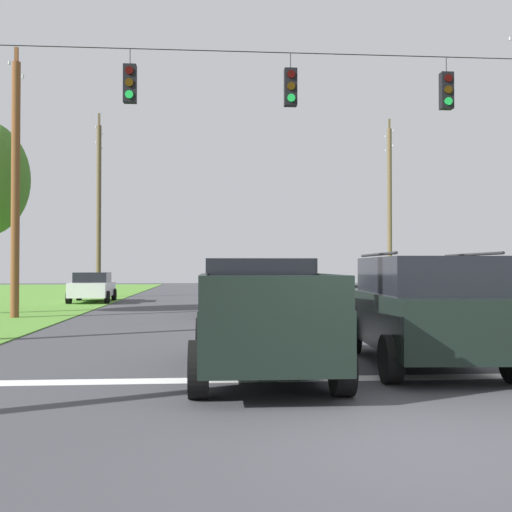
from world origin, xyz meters
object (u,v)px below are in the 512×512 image
suv_black (423,308)px  utility_pole_far_right (390,207)px  pickup_truck (260,316)px  utility_pole_far_left (99,206)px  distant_car_far_parked (232,294)px  distant_car_oncoming (394,290)px  overhead_signal_span (299,172)px  distant_car_crossing_white (93,287)px  utility_pole_mid_left (15,186)px

suv_black → utility_pole_far_right: (7.06, 25.28, 4.37)m
pickup_truck → utility_pole_far_left: bearing=106.1°
suv_black → distant_car_far_parked: 12.36m
distant_car_oncoming → utility_pole_far_right: (2.82, 9.87, 4.64)m
overhead_signal_span → distant_car_crossing_white: overhead_signal_span is taller
distant_car_far_parked → utility_pole_mid_left: utility_pole_mid_left is taller
suv_black → utility_pole_far_right: 26.61m
pickup_truck → distant_car_crossing_white: (-6.81, 20.64, -0.18)m
suv_black → utility_pole_far_left: (-10.48, 25.45, 4.36)m
utility_pole_far_right → utility_pole_far_left: bearing=179.5°
suv_black → distant_car_far_parked: size_ratio=1.12×
distant_car_far_parked → utility_pole_far_right: utility_pole_far_right is taller
distant_car_crossing_white → utility_pole_far_left: size_ratio=0.40×
distant_car_far_parked → utility_pole_far_left: (-7.42, 13.47, 4.63)m
pickup_truck → distant_car_far_parked: pickup_truck is taller
pickup_truck → suv_black: 3.03m
pickup_truck → utility_pole_far_right: utility_pole_far_right is taller
overhead_signal_span → distant_car_oncoming: size_ratio=3.65×
pickup_truck → distant_car_oncoming: size_ratio=1.24×
overhead_signal_span → suv_black: bearing=-70.1°
overhead_signal_span → suv_black: 5.67m
distant_car_crossing_white → suv_black: bearing=-64.1°
distant_car_crossing_white → distant_car_far_parked: bearing=-50.7°
distant_car_crossing_white → distant_car_oncoming: size_ratio=1.00×
pickup_truck → distant_car_oncoming: (7.24, 15.84, -0.18)m
pickup_truck → suv_black: size_ratio=1.10×
distant_car_far_parked → distant_car_oncoming: bearing=25.2°
overhead_signal_span → distant_car_oncoming: 12.90m
utility_pole_far_left → distant_car_crossing_white: bearing=-82.7°
pickup_truck → distant_car_far_parked: bearing=90.3°
utility_pole_mid_left → utility_pole_far_left: bearing=89.1°
suv_black → distant_car_oncoming: (4.24, 15.41, -0.27)m
utility_pole_far_left → utility_pole_far_right: bearing=-0.5°
distant_car_crossing_white → distant_car_oncoming: same height
overhead_signal_span → distant_car_oncoming: bearing=62.0°
utility_pole_mid_left → suv_black: bearing=-45.7°
pickup_truck → distant_car_oncoming: 17.42m
overhead_signal_span → utility_pole_far_right: size_ratio=1.47×
pickup_truck → utility_pole_far_left: utility_pole_far_left is taller
overhead_signal_span → utility_pole_far_right: (8.66, 20.85, 1.21)m
suv_black → utility_pole_mid_left: utility_pole_mid_left is taller
overhead_signal_span → utility_pole_far_left: (-8.88, 21.02, 1.20)m
distant_car_crossing_white → utility_pole_far_left: bearing=97.3°
pickup_truck → utility_pole_far_right: bearing=68.6°
pickup_truck → utility_pole_far_right: size_ratio=0.50×
distant_car_far_parked → utility_pole_far_right: bearing=52.7°
distant_car_far_parked → utility_pole_mid_left: (-7.64, -1.00, 3.87)m
utility_pole_mid_left → distant_car_crossing_white: bearing=84.4°
utility_pole_far_left → utility_pole_mid_left: bearing=-90.9°
pickup_truck → distant_car_oncoming: bearing=65.4°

